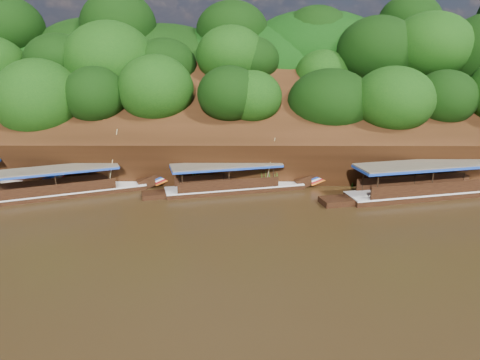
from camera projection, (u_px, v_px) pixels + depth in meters
name	position (u px, v px, depth m)	size (l,w,h in m)	color
ground	(262.00, 235.00, 28.28)	(160.00, 160.00, 0.00)	black
riverbank	(253.00, 133.00, 49.51)	(120.00, 30.06, 19.40)	black
boat_0	(442.00, 188.00, 35.33)	(15.91, 5.78, 6.50)	black
boat_1	(243.00, 184.00, 36.52)	(12.83, 4.90, 4.66)	black
boat_2	(77.00, 188.00, 35.61)	(13.47, 6.95, 5.18)	black
reeds	(226.00, 176.00, 37.35)	(48.79, 2.67, 2.20)	#2F6D1B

